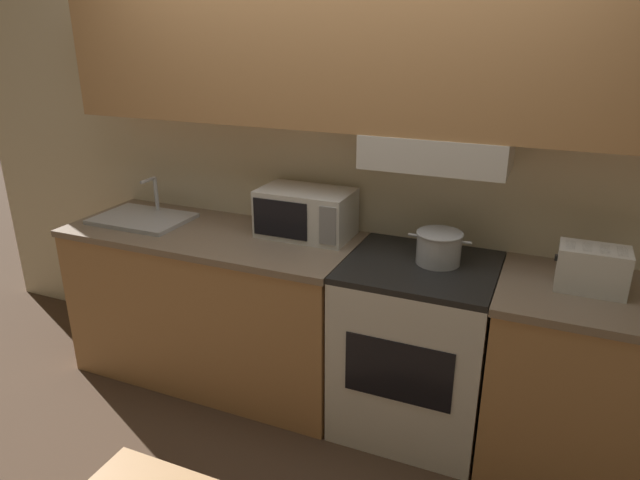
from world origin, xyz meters
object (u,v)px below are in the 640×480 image
cooking_pot (439,247)px  sink_basin (142,218)px  microwave (306,213)px  toaster (592,269)px  stove_range (415,346)px

cooking_pot → sink_basin: sink_basin is taller
microwave → sink_basin: (-0.98, -0.15, -0.11)m
sink_basin → toaster: bearing=0.4°
stove_range → toaster: size_ratio=3.05×
cooking_pot → microwave: microwave is taller
toaster → stove_range: bearing=-178.9°
toaster → sink_basin: (-2.40, -0.02, -0.08)m
toaster → cooking_pot: bearing=177.0°
toaster → sink_basin: size_ratio=0.55×
stove_range → sink_basin: (-1.66, -0.00, 0.47)m
stove_range → cooking_pot: (0.07, 0.05, 0.54)m
stove_range → microwave: size_ratio=1.82×
cooking_pot → sink_basin: size_ratio=0.56×
microwave → toaster: 1.42m
microwave → stove_range: bearing=-12.6°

